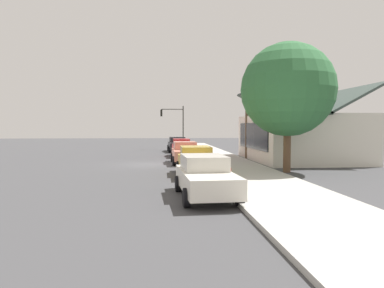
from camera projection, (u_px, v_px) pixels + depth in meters
ground_plane at (148, 164)px, 25.69m from camera, size 120.00×120.00×0.00m
sidewalk_curb at (225, 163)px, 26.17m from camera, size 60.00×4.20×0.16m
car_charcoal at (177, 144)px, 38.96m from camera, size 4.93×2.16×1.59m
car_cherry at (181, 147)px, 32.77m from camera, size 4.64×2.03×1.59m
car_coral at (185, 152)px, 26.51m from camera, size 4.62×2.08×1.59m
car_mustard at (196, 160)px, 20.06m from camera, size 4.69×2.12×1.59m
car_ivory at (205, 176)px, 13.67m from camera, size 4.93×2.21×1.59m
storefront_building at (299, 136)px, 28.76m from camera, size 11.01×7.87×5.77m
shade_tree at (288, 90)px, 21.03m from camera, size 5.52×5.52×7.65m
traffic_light_main at (174, 120)px, 42.84m from camera, size 0.37×2.79×5.20m
utility_pole_wooden at (247, 112)px, 30.41m from camera, size 1.80×0.24×7.50m
fire_hydrant_red at (229, 172)px, 17.35m from camera, size 0.22×0.22×0.71m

